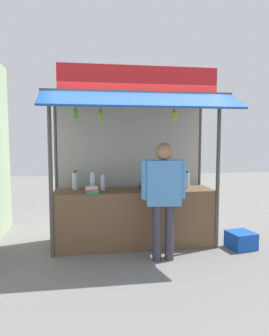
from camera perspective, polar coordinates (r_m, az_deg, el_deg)
The scene contains 15 objects.
ground_plane at distance 5.15m, azimuth 0.00°, elevation -14.13°, with size 20.00×20.00×0.00m, color slate.
stall_counter at distance 5.02m, azimuth 0.00°, elevation -9.21°, with size 2.53×0.65×0.91m, color brown.
stall_structure at distance 5.00m, azimuth -0.24°, elevation 4.76°, with size 2.73×1.55×2.75m.
water_bottle_center at distance 4.87m, azimuth -5.95°, elevation -2.83°, with size 0.07×0.07×0.25m.
water_bottle_front_left at distance 4.89m, azimuth -7.81°, elevation -2.61°, with size 0.08×0.08×0.28m.
water_bottle_left at distance 5.02m, azimuth -11.01°, elevation -2.30°, with size 0.09×0.09×0.31m.
water_bottle_far_right at distance 5.11m, azimuth 9.73°, elevation -2.23°, with size 0.08×0.08×0.30m.
water_bottle_mid_right at distance 5.24m, azimuth 6.00°, elevation -2.17°, with size 0.07×0.07×0.26m.
magazine_stack_right at distance 4.64m, azimuth -7.93°, elevation -4.13°, with size 0.21×0.26×0.09m.
magazine_stack_rear_center at distance 4.94m, azimuth 2.17°, elevation -3.52°, with size 0.21×0.32×0.09m.
banana_bunch_rightmost at distance 4.39m, azimuth -6.33°, elevation 9.46°, with size 0.10×0.10×0.31m.
banana_bunch_inner_right at distance 4.40m, azimuth -10.90°, elevation 9.83°, with size 0.09×0.09×0.26m.
banana_bunch_leftmost at distance 4.57m, azimuth 7.45°, elevation 9.53°, with size 0.09×0.10×0.28m.
vendor_person at distance 4.31m, azimuth 5.43°, elevation -4.20°, with size 0.63×0.25×1.67m.
plastic_crate at distance 5.25m, azimuth 19.21°, elevation -12.57°, with size 0.38×0.38×0.26m, color #194CB2.
Camera 1 is at (-0.73, -4.80, 1.72)m, focal length 32.73 mm.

